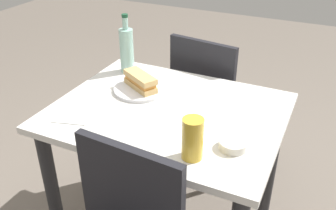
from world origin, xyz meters
The scene contains 9 objects.
dining_table centered at (0.00, 0.00, 0.60)m, with size 0.95×0.76×0.73m.
chair_far centered at (-0.01, 0.58, 0.50)m, with size 0.46×0.46×0.87m.
plate_near centered at (-0.19, 0.10, 0.74)m, with size 0.25×0.25×0.01m, color white.
baguette_sandwich_near centered at (-0.19, 0.10, 0.78)m, with size 0.20×0.15×0.07m.
knife_near centered at (-0.17, 0.16, 0.75)m, with size 0.14×0.13×0.01m.
water_bottle centered at (-0.35, 0.26, 0.85)m, with size 0.07×0.07×0.29m.
beer_glass centered at (0.21, -0.26, 0.81)m, with size 0.07×0.07×0.15m, color gold.
olive_bowl centered at (0.33, -0.15, 0.74)m, with size 0.10×0.10×0.03m, color silver.
paper_napkin centered at (-0.33, -0.21, 0.73)m, with size 0.14×0.14×0.00m, color white.
Camera 1 is at (0.58, -1.23, 1.52)m, focal length 40.10 mm.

